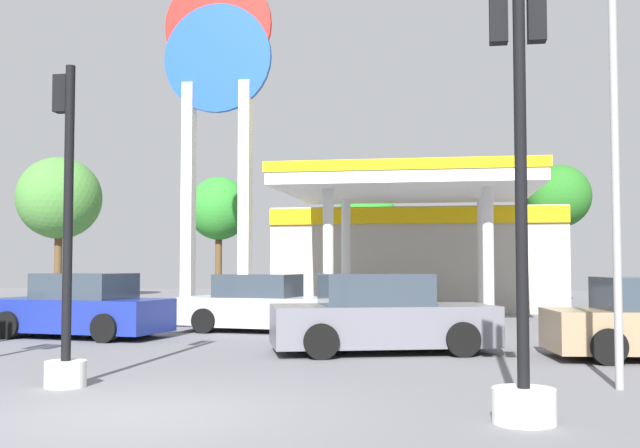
{
  "coord_description": "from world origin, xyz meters",
  "views": [
    {
      "loc": [
        3.77,
        -8.84,
        1.8
      ],
      "look_at": [
        0.21,
        12.54,
        2.92
      ],
      "focal_mm": 43.43,
      "sensor_mm": 36.0,
      "label": 1
    }
  ],
  "objects_px": {
    "tree_2": "(367,219)",
    "tree_1": "(219,209)",
    "station_pole_sign": "(217,94)",
    "traffic_signal_2": "(522,275)",
    "traffic_signal_3": "(66,282)",
    "corner_streetlamp": "(616,73)",
    "car_4": "(381,317)",
    "tree_0": "(59,198)",
    "car_0": "(263,306)",
    "tree_3": "(559,198)",
    "car_1": "(80,308)"
  },
  "relations": [
    {
      "from": "car_4",
      "to": "corner_streetlamp",
      "type": "height_order",
      "value": "corner_streetlamp"
    },
    {
      "from": "traffic_signal_2",
      "to": "tree_1",
      "type": "distance_m",
      "value": 30.28
    },
    {
      "from": "tree_1",
      "to": "tree_0",
      "type": "bearing_deg",
      "value": 175.08
    },
    {
      "from": "car_1",
      "to": "tree_3",
      "type": "distance_m",
      "value": 23.41
    },
    {
      "from": "station_pole_sign",
      "to": "tree_0",
      "type": "distance_m",
      "value": 15.94
    },
    {
      "from": "car_1",
      "to": "corner_streetlamp",
      "type": "bearing_deg",
      "value": -28.91
    },
    {
      "from": "corner_streetlamp",
      "to": "tree_2",
      "type": "bearing_deg",
      "value": 103.75
    },
    {
      "from": "tree_1",
      "to": "car_0",
      "type": "bearing_deg",
      "value": -69.29
    },
    {
      "from": "car_4",
      "to": "traffic_signal_2",
      "type": "relative_size",
      "value": 0.95
    },
    {
      "from": "traffic_signal_2",
      "to": "tree_1",
      "type": "height_order",
      "value": "tree_1"
    },
    {
      "from": "car_0",
      "to": "tree_3",
      "type": "xyz_separation_m",
      "value": [
        9.86,
        16.09,
        4.11
      ]
    },
    {
      "from": "station_pole_sign",
      "to": "tree_3",
      "type": "distance_m",
      "value": 16.43
    },
    {
      "from": "tree_0",
      "to": "corner_streetlamp",
      "type": "height_order",
      "value": "corner_streetlamp"
    },
    {
      "from": "car_4",
      "to": "traffic_signal_3",
      "type": "height_order",
      "value": "traffic_signal_3"
    },
    {
      "from": "car_1",
      "to": "tree_3",
      "type": "xyz_separation_m",
      "value": [
        13.91,
        18.38,
        4.09
      ]
    },
    {
      "from": "car_4",
      "to": "car_0",
      "type": "bearing_deg",
      "value": 129.11
    },
    {
      "from": "station_pole_sign",
      "to": "tree_1",
      "type": "bearing_deg",
      "value": 106.46
    },
    {
      "from": "tree_2",
      "to": "tree_1",
      "type": "bearing_deg",
      "value": -175.34
    },
    {
      "from": "traffic_signal_3",
      "to": "corner_streetlamp",
      "type": "xyz_separation_m",
      "value": [
        8.0,
        0.86,
        3.02
      ]
    },
    {
      "from": "tree_0",
      "to": "corner_streetlamp",
      "type": "relative_size",
      "value": 0.96
    },
    {
      "from": "tree_3",
      "to": "corner_streetlamp",
      "type": "xyz_separation_m",
      "value": [
        -2.55,
        -24.65,
        -0.24
      ]
    },
    {
      "from": "car_4",
      "to": "corner_streetlamp",
      "type": "xyz_separation_m",
      "value": [
        3.78,
        -4.22,
        3.83
      ]
    },
    {
      "from": "car_1",
      "to": "car_4",
      "type": "distance_m",
      "value": 7.85
    },
    {
      "from": "car_0",
      "to": "tree_2",
      "type": "bearing_deg",
      "value": 86.71
    },
    {
      "from": "car_4",
      "to": "tree_3",
      "type": "distance_m",
      "value": 21.78
    },
    {
      "from": "car_0",
      "to": "tree_1",
      "type": "bearing_deg",
      "value": 110.71
    },
    {
      "from": "traffic_signal_2",
      "to": "corner_streetlamp",
      "type": "xyz_separation_m",
      "value": [
        1.58,
        2.42,
        2.88
      ]
    },
    {
      "from": "car_0",
      "to": "car_1",
      "type": "relative_size",
      "value": 0.96
    },
    {
      "from": "car_4",
      "to": "corner_streetlamp",
      "type": "distance_m",
      "value": 6.84
    },
    {
      "from": "station_pole_sign",
      "to": "tree_3",
      "type": "xyz_separation_m",
      "value": [
        13.31,
        9.06,
        -3.24
      ]
    },
    {
      "from": "station_pole_sign",
      "to": "car_1",
      "type": "relative_size",
      "value": 2.73
    },
    {
      "from": "car_4",
      "to": "tree_1",
      "type": "xyz_separation_m",
      "value": [
        -9.83,
        21.0,
        3.78
      ]
    },
    {
      "from": "tree_2",
      "to": "car_4",
      "type": "bearing_deg",
      "value": -83.29
    },
    {
      "from": "traffic_signal_2",
      "to": "tree_2",
      "type": "bearing_deg",
      "value": 99.52
    },
    {
      "from": "traffic_signal_3",
      "to": "corner_streetlamp",
      "type": "bearing_deg",
      "value": 6.14
    },
    {
      "from": "car_0",
      "to": "tree_1",
      "type": "xyz_separation_m",
      "value": [
        -6.3,
        16.65,
        3.82
      ]
    },
    {
      "from": "car_0",
      "to": "tree_1",
      "type": "height_order",
      "value": "tree_1"
    },
    {
      "from": "car_0",
      "to": "car_4",
      "type": "height_order",
      "value": "car_4"
    },
    {
      "from": "traffic_signal_2",
      "to": "tree_0",
      "type": "xyz_separation_m",
      "value": [
        -20.94,
        28.41,
        3.55
      ]
    },
    {
      "from": "car_1",
      "to": "car_4",
      "type": "height_order",
      "value": "car_4"
    },
    {
      "from": "traffic_signal_2",
      "to": "traffic_signal_3",
      "type": "relative_size",
      "value": 1.07
    },
    {
      "from": "car_0",
      "to": "car_1",
      "type": "distance_m",
      "value": 4.65
    },
    {
      "from": "car_1",
      "to": "tree_2",
      "type": "bearing_deg",
      "value": 75.55
    },
    {
      "from": "station_pole_sign",
      "to": "car_4",
      "type": "xyz_separation_m",
      "value": [
        6.99,
        -11.38,
        -7.32
      ]
    },
    {
      "from": "car_4",
      "to": "tree_0",
      "type": "xyz_separation_m",
      "value": [
        -18.74,
        21.77,
        4.5
      ]
    },
    {
      "from": "station_pole_sign",
      "to": "traffic_signal_2",
      "type": "xyz_separation_m",
      "value": [
        9.18,
        -18.02,
        -6.37
      ]
    },
    {
      "from": "tree_2",
      "to": "corner_streetlamp",
      "type": "height_order",
      "value": "corner_streetlamp"
    },
    {
      "from": "corner_streetlamp",
      "to": "traffic_signal_3",
      "type": "bearing_deg",
      "value": -173.86
    },
    {
      "from": "traffic_signal_2",
      "to": "corner_streetlamp",
      "type": "relative_size",
      "value": 0.66
    },
    {
      "from": "tree_2",
      "to": "traffic_signal_2",
      "type": "bearing_deg",
      "value": -80.48
    }
  ]
}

